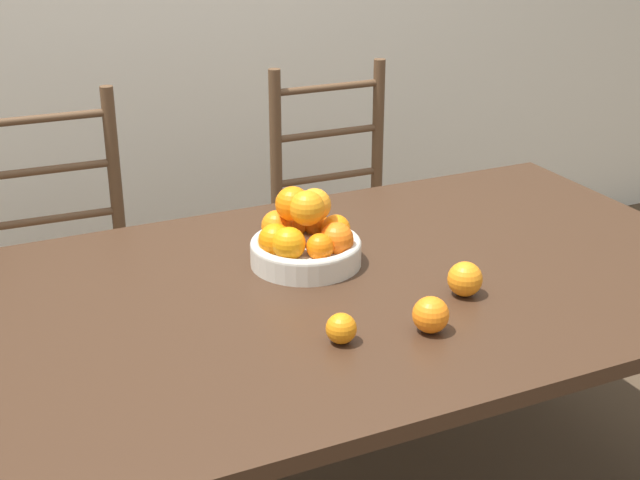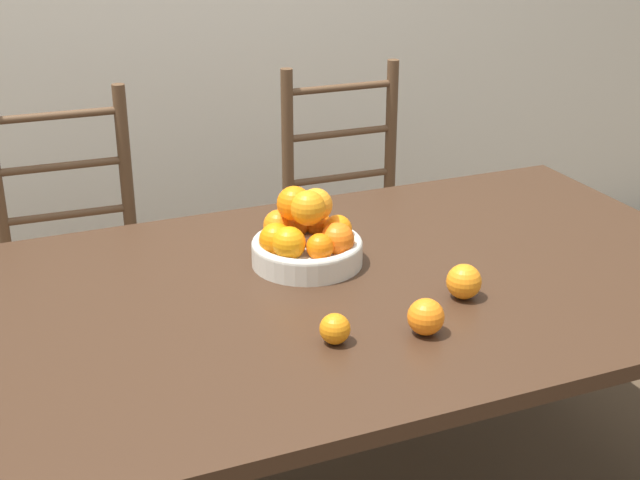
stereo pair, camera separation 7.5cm
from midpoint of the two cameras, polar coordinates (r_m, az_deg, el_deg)
The scene contains 7 objects.
dining_table at distance 2.08m, azimuth 1.08°, elevation -4.54°, with size 1.83×1.09×0.73m.
fruit_bowl at distance 2.10m, azimuth -2.01°, elevation 0.10°, with size 0.26×0.26×0.19m.
orange_loose_0 at distance 1.98m, azimuth 8.19°, elevation -2.50°, with size 0.08×0.08×0.08m.
orange_loose_1 at distance 1.82m, azimuth 5.92°, elevation -4.79°, with size 0.08×0.08×0.08m.
orange_loose_2 at distance 1.77m, azimuth 0.14°, elevation -5.70°, with size 0.06×0.06×0.06m.
chair_left at distance 2.76m, azimuth -16.65°, elevation -2.45°, with size 0.44×0.42×1.01m.
chair_right at distance 3.01m, azimuth 0.85°, elevation 0.64°, with size 0.43×0.41×1.01m.
Camera 1 is at (-0.85, -1.64, 1.61)m, focal length 50.00 mm.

